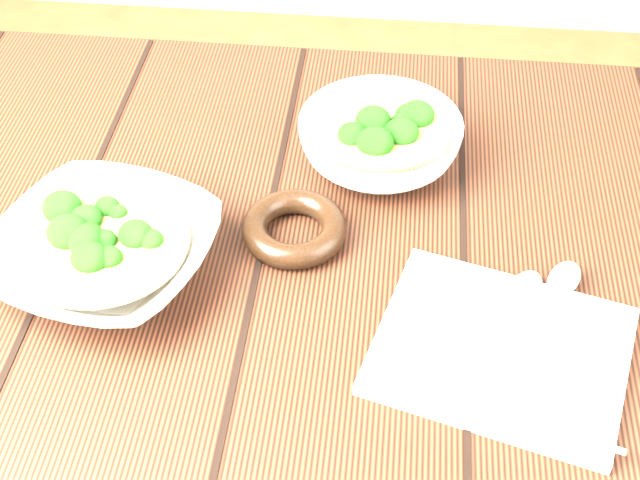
# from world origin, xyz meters

# --- Properties ---
(table) EXTENTS (1.20, 0.80, 0.75)m
(table) POSITION_xyz_m (0.00, 0.00, 0.63)
(table) COLOR #371B0F
(table) RESTS_ON ground
(soup_bowl_front) EXTENTS (0.25, 0.25, 0.06)m
(soup_bowl_front) POSITION_xyz_m (-0.16, -0.01, 0.78)
(soup_bowl_front) COLOR silver
(soup_bowl_front) RESTS_ON table
(soup_bowl_back) EXTENTS (0.23, 0.23, 0.06)m
(soup_bowl_back) POSITION_xyz_m (0.09, 0.18, 0.78)
(soup_bowl_back) COLOR silver
(soup_bowl_back) RESTS_ON table
(trivet) EXTENTS (0.11, 0.11, 0.03)m
(trivet) POSITION_xyz_m (0.01, 0.05, 0.76)
(trivet) COLOR black
(trivet) RESTS_ON table
(napkin) EXTENTS (0.25, 0.23, 0.01)m
(napkin) POSITION_xyz_m (0.21, -0.08, 0.76)
(napkin) COLOR beige
(napkin) RESTS_ON table
(spoon_left) EXTENTS (0.10, 0.17, 0.01)m
(spoon_left) POSITION_xyz_m (0.22, -0.04, 0.76)
(spoon_left) COLOR #9C9689
(spoon_left) RESTS_ON napkin
(spoon_right) EXTENTS (0.09, 0.17, 0.01)m
(spoon_right) POSITION_xyz_m (0.26, -0.02, 0.76)
(spoon_right) COLOR #9C9689
(spoon_right) RESTS_ON napkin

